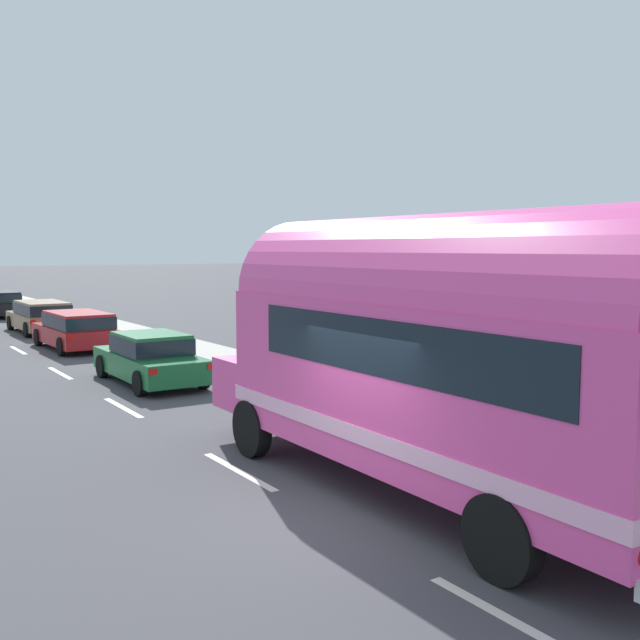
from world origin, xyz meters
TOP-DOWN VIEW (x-y plane):
  - ground_plane at (0.00, 0.00)m, footprint 300.00×300.00m
  - lane_markings at (2.45, 13.37)m, footprint 3.61×80.00m
  - sidewalk_slab at (4.82, 10.00)m, footprint 2.68×90.00m
  - painted_bus at (1.73, -0.59)m, footprint 2.66×10.34m
  - car_lead at (1.64, 10.90)m, footprint 1.90×4.54m
  - car_second at (1.82, 18.74)m, footprint 2.07×4.61m
  - car_third at (1.99, 24.88)m, footprint 2.01×4.68m

SIDE VIEW (x-z plane):
  - ground_plane at x=0.00m, z-range 0.00..0.00m
  - lane_markings at x=2.45m, z-range 0.00..0.01m
  - sidewalk_slab at x=4.82m, z-range 0.00..0.15m
  - car_lead at x=1.64m, z-range 0.05..1.42m
  - car_second at x=1.82m, z-range 0.10..1.47m
  - car_third at x=1.99m, z-range 0.10..1.47m
  - painted_bus at x=1.73m, z-range 0.24..4.37m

